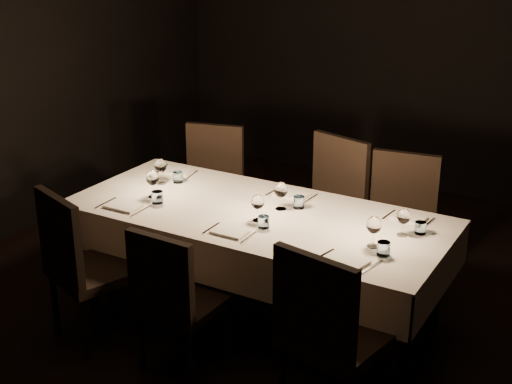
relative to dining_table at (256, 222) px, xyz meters
The scene contains 14 objects.
room 0.81m from the dining_table, ahead, with size 5.01×6.01×3.01m.
dining_table is the anchor object (origin of this frame).
chair_near_left 1.15m from the dining_table, 133.58° to the right, with size 0.63×0.63×1.03m.
place_setting_near_left 0.79m from the dining_table, 163.74° to the right, with size 0.35×0.41×0.19m.
chair_near_center 0.84m from the dining_table, 95.54° to the right, with size 0.46×0.46×0.93m.
place_setting_near_center 0.27m from the dining_table, 68.09° to the right, with size 0.32×0.40×0.18m.
chair_near_right 1.19m from the dining_table, 41.66° to the right, with size 0.58×0.58×1.03m.
place_setting_near_right 0.91m from the dining_table, 14.07° to the right, with size 0.36×0.41×0.19m.
chair_far_left 1.21m from the dining_table, 138.06° to the left, with size 0.58×0.58×1.01m.
place_setting_far_left 0.90m from the dining_table, 165.83° to the left, with size 0.35×0.41×0.19m.
chair_far_center 0.85m from the dining_table, 80.23° to the left, with size 0.62×0.62×1.05m.
place_setting_far_center 0.29m from the dining_table, 60.14° to the left, with size 0.34×0.41×0.19m.
chair_far_right 1.10m from the dining_table, 49.95° to the left, with size 0.54×0.54×1.01m.
place_setting_far_right 1.00m from the dining_table, 12.72° to the left, with size 0.32×0.40×0.17m.
Camera 1 is at (2.16, -3.75, 2.55)m, focal length 50.00 mm.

